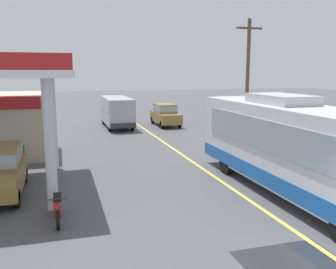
# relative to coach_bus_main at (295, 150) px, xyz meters

# --- Properties ---
(ground) EXTENTS (120.00, 120.00, 0.00)m
(ground) POSITION_rel_coach_bus_main_xyz_m (-1.83, 15.13, -1.72)
(ground) COLOR #4C4C51
(lane_divider_stripe) EXTENTS (0.16, 50.00, 0.01)m
(lane_divider_stripe) POSITION_rel_coach_bus_main_xyz_m (-1.83, 10.13, -1.72)
(lane_divider_stripe) COLOR #D8CC4C
(lane_divider_stripe) RESTS_ON ground
(coach_bus_main) EXTENTS (2.60, 11.04, 3.69)m
(coach_bus_main) POSITION_rel_coach_bus_main_xyz_m (0.00, 0.00, 0.00)
(coach_bus_main) COLOR silver
(coach_bus_main) RESTS_ON ground
(minibus_opposing_lane) EXTENTS (2.04, 6.13, 2.44)m
(minibus_opposing_lane) POSITION_rel_coach_bus_main_xyz_m (-3.75, 18.57, -0.25)
(minibus_opposing_lane) COLOR #A5A5AD
(minibus_opposing_lane) RESTS_ON ground
(motorcycle_parked_forecourt) EXTENTS (0.55, 1.80, 0.92)m
(motorcycle_parked_forecourt) POSITION_rel_coach_bus_main_xyz_m (-8.40, -0.03, -1.28)
(motorcycle_parked_forecourt) COLOR black
(motorcycle_parked_forecourt) RESTS_ON ground
(pedestrian_near_pump) EXTENTS (0.55, 0.22, 1.66)m
(pedestrian_near_pump) POSITION_rel_coach_bus_main_xyz_m (-10.05, 5.67, -0.79)
(pedestrian_near_pump) COLOR #33333F
(pedestrian_near_pump) RESTS_ON ground
(car_trailing_behind_bus) EXTENTS (1.70, 4.20, 1.82)m
(car_trailing_behind_bus) POSITION_rel_coach_bus_main_xyz_m (0.32, 18.28, -0.71)
(car_trailing_behind_bus) COLOR olive
(car_trailing_behind_bus) RESTS_ON ground
(utility_pole_roadside) EXTENTS (1.80, 0.24, 7.89)m
(utility_pole_roadside) POSITION_rel_coach_bus_main_xyz_m (3.71, 10.49, 2.41)
(utility_pole_roadside) COLOR brown
(utility_pole_roadside) RESTS_ON ground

